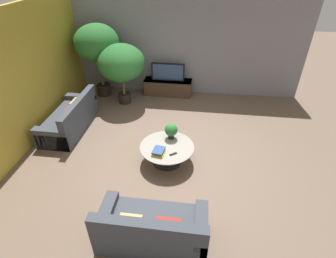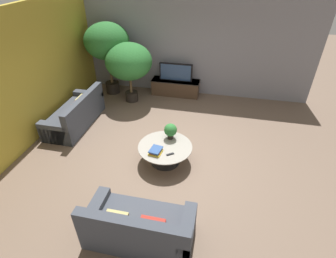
{
  "view_description": "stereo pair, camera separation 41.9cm",
  "coord_description": "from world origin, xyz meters",
  "px_view_note": "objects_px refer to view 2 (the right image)",
  "views": [
    {
      "loc": [
        0.67,
        -4.7,
        3.87
      ],
      "look_at": [
        0.04,
        0.13,
        0.55
      ],
      "focal_mm": 28.0,
      "sensor_mm": 36.0,
      "label": 1
    },
    {
      "loc": [
        1.08,
        -4.63,
        3.87
      ],
      "look_at": [
        0.04,
        0.13,
        0.55
      ],
      "focal_mm": 28.0,
      "sensor_mm": 36.0,
      "label": 2
    }
  ],
  "objects_px": {
    "couch_by_wall": "(76,115)",
    "television": "(176,72)",
    "media_console": "(176,87)",
    "potted_palm_corner": "(129,62)",
    "coffee_table": "(165,151)",
    "potted_plant_tabletop": "(171,130)",
    "potted_palm_tall": "(107,43)",
    "couch_near_entry": "(139,228)"
  },
  "relations": [
    {
      "from": "media_console",
      "to": "television",
      "type": "height_order",
      "value": "television"
    },
    {
      "from": "coffee_table",
      "to": "television",
      "type": "bearing_deg",
      "value": 97.06
    },
    {
      "from": "potted_palm_tall",
      "to": "potted_plant_tabletop",
      "type": "xyz_separation_m",
      "value": [
        2.49,
        -2.67,
        -0.99
      ]
    },
    {
      "from": "couch_by_wall",
      "to": "potted_plant_tabletop",
      "type": "height_order",
      "value": "couch_by_wall"
    },
    {
      "from": "potted_palm_tall",
      "to": "television",
      "type": "bearing_deg",
      "value": 8.13
    },
    {
      "from": "television",
      "to": "coffee_table",
      "type": "xyz_separation_m",
      "value": [
        0.41,
        -3.28,
        -0.46
      ]
    },
    {
      "from": "potted_palm_tall",
      "to": "potted_palm_corner",
      "type": "bearing_deg",
      "value": -27.63
    },
    {
      "from": "media_console",
      "to": "potted_palm_tall",
      "type": "relative_size",
      "value": 0.69
    },
    {
      "from": "television",
      "to": "couch_by_wall",
      "type": "relative_size",
      "value": 0.53
    },
    {
      "from": "media_console",
      "to": "potted_plant_tabletop",
      "type": "relative_size",
      "value": 4.19
    },
    {
      "from": "potted_palm_corner",
      "to": "potted_plant_tabletop",
      "type": "relative_size",
      "value": 4.91
    },
    {
      "from": "couch_near_entry",
      "to": "potted_plant_tabletop",
      "type": "height_order",
      "value": "couch_near_entry"
    },
    {
      "from": "media_console",
      "to": "couch_near_entry",
      "type": "bearing_deg",
      "value": -85.27
    },
    {
      "from": "coffee_table",
      "to": "potted_palm_tall",
      "type": "distance_m",
      "value": 4.08
    },
    {
      "from": "television",
      "to": "potted_plant_tabletop",
      "type": "bearing_deg",
      "value": -81.24
    },
    {
      "from": "couch_near_entry",
      "to": "potted_palm_corner",
      "type": "height_order",
      "value": "potted_palm_corner"
    },
    {
      "from": "couch_by_wall",
      "to": "couch_near_entry",
      "type": "relative_size",
      "value": 1.13
    },
    {
      "from": "television",
      "to": "potted_palm_corner",
      "type": "bearing_deg",
      "value": -150.49
    },
    {
      "from": "coffee_table",
      "to": "potted_palm_tall",
      "type": "height_order",
      "value": "potted_palm_tall"
    },
    {
      "from": "media_console",
      "to": "coffee_table",
      "type": "height_order",
      "value": "media_console"
    },
    {
      "from": "television",
      "to": "potted_palm_tall",
      "type": "height_order",
      "value": "potted_palm_tall"
    },
    {
      "from": "potted_palm_corner",
      "to": "media_console",
      "type": "bearing_deg",
      "value": 29.57
    },
    {
      "from": "media_console",
      "to": "potted_palm_corner",
      "type": "distance_m",
      "value": 1.73
    },
    {
      "from": "media_console",
      "to": "potted_plant_tabletop",
      "type": "height_order",
      "value": "potted_plant_tabletop"
    },
    {
      "from": "couch_by_wall",
      "to": "coffee_table",
      "type": "bearing_deg",
      "value": 69.61
    },
    {
      "from": "television",
      "to": "potted_plant_tabletop",
      "type": "distance_m",
      "value": 3.0
    },
    {
      "from": "couch_by_wall",
      "to": "media_console",
      "type": "bearing_deg",
      "value": 135.76
    },
    {
      "from": "couch_by_wall",
      "to": "television",
      "type": "bearing_deg",
      "value": 135.74
    },
    {
      "from": "television",
      "to": "couch_near_entry",
      "type": "relative_size",
      "value": 0.6
    },
    {
      "from": "media_console",
      "to": "couch_near_entry",
      "type": "relative_size",
      "value": 0.9
    },
    {
      "from": "coffee_table",
      "to": "potted_plant_tabletop",
      "type": "bearing_deg",
      "value": 80.96
    },
    {
      "from": "media_console",
      "to": "television",
      "type": "relative_size",
      "value": 1.48
    },
    {
      "from": "television",
      "to": "couch_near_entry",
      "type": "distance_m",
      "value": 5.24
    },
    {
      "from": "couch_near_entry",
      "to": "potted_palm_corner",
      "type": "relative_size",
      "value": 0.95
    },
    {
      "from": "couch_near_entry",
      "to": "potted_palm_corner",
      "type": "xyz_separation_m",
      "value": [
        -1.68,
        4.5,
        0.95
      ]
    },
    {
      "from": "television",
      "to": "potted_plant_tabletop",
      "type": "height_order",
      "value": "television"
    },
    {
      "from": "potted_palm_tall",
      "to": "potted_palm_corner",
      "type": "distance_m",
      "value": 0.97
    },
    {
      "from": "television",
      "to": "coffee_table",
      "type": "distance_m",
      "value": 3.33
    },
    {
      "from": "potted_palm_tall",
      "to": "potted_plant_tabletop",
      "type": "bearing_deg",
      "value": -46.98
    },
    {
      "from": "couch_by_wall",
      "to": "couch_near_entry",
      "type": "height_order",
      "value": "same"
    },
    {
      "from": "media_console",
      "to": "couch_by_wall",
      "type": "xyz_separation_m",
      "value": [
        -2.24,
        -2.3,
        0.03
      ]
    },
    {
      "from": "television",
      "to": "couch_near_entry",
      "type": "height_order",
      "value": "television"
    }
  ]
}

